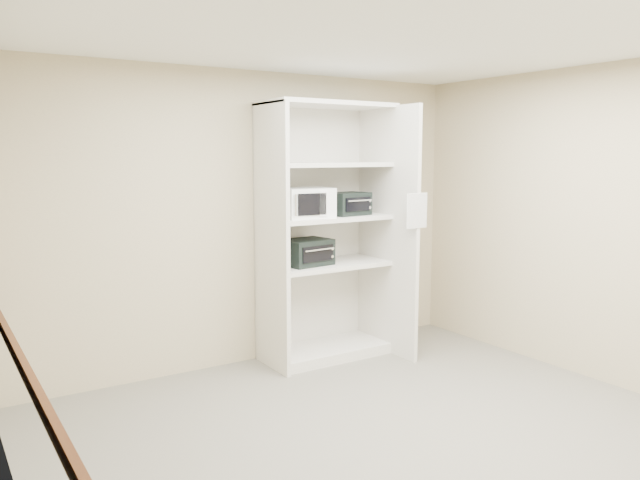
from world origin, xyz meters
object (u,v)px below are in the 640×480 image
shelving_unit (330,240)px  toaster_oven_upper (348,204)px  microwave (306,203)px  toaster_oven_lower (306,252)px

shelving_unit → toaster_oven_upper: size_ratio=6.46×
microwave → shelving_unit: bearing=13.1°
shelving_unit → toaster_oven_upper: 0.39m
shelving_unit → microwave: size_ratio=5.36×
toaster_oven_upper → toaster_oven_lower: bearing=166.2°
shelving_unit → microwave: bearing=-171.6°
toaster_oven_upper → shelving_unit: bearing=155.3°
microwave → toaster_oven_upper: microwave is taller
toaster_oven_upper → toaster_oven_lower: size_ratio=0.86×
shelving_unit → toaster_oven_lower: size_ratio=5.57×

